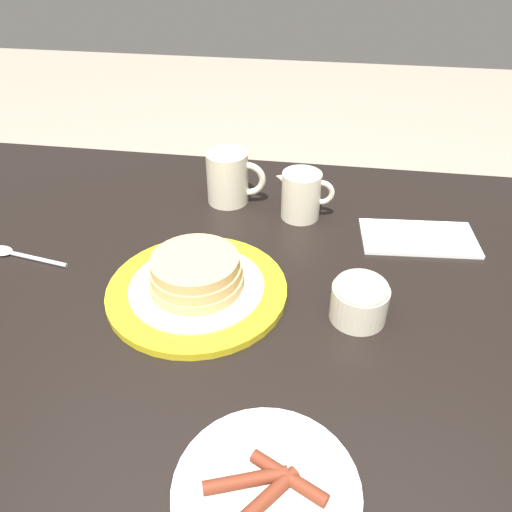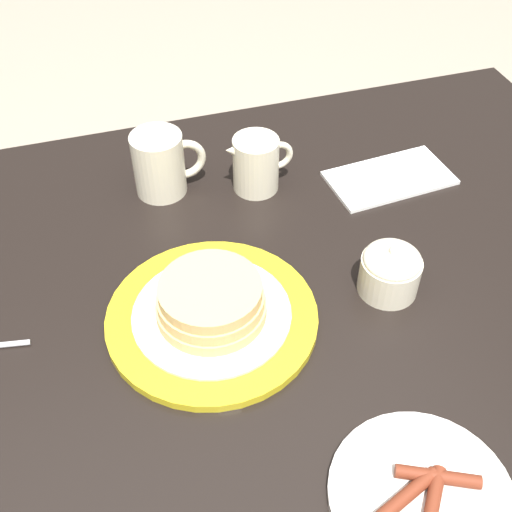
% 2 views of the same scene
% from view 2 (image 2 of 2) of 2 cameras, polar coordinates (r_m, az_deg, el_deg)
% --- Properties ---
extents(dining_table, '(1.32, 0.93, 0.72)m').
position_cam_2_polar(dining_table, '(0.89, -1.88, -10.41)').
color(dining_table, black).
rests_on(dining_table, ground_plane).
extents(pancake_plate, '(0.26, 0.26, 0.06)m').
position_cam_2_polar(pancake_plate, '(0.79, -3.98, -4.75)').
color(pancake_plate, gold).
rests_on(pancake_plate, dining_table).
extents(side_plate_bacon, '(0.19, 0.19, 0.02)m').
position_cam_2_polar(side_plate_bacon, '(0.69, 14.54, -19.96)').
color(side_plate_bacon, silver).
rests_on(side_plate_bacon, dining_table).
extents(coffee_mug, '(0.11, 0.08, 0.10)m').
position_cam_2_polar(coffee_mug, '(0.97, -8.45, 8.18)').
color(coffee_mug, beige).
rests_on(coffee_mug, dining_table).
extents(creamer_pitcher, '(0.11, 0.07, 0.09)m').
position_cam_2_polar(creamer_pitcher, '(0.97, -0.04, 8.27)').
color(creamer_pitcher, beige).
rests_on(creamer_pitcher, dining_table).
extents(sugar_bowl, '(0.08, 0.08, 0.08)m').
position_cam_2_polar(sugar_bowl, '(0.83, 11.86, -1.23)').
color(sugar_bowl, beige).
rests_on(sugar_bowl, dining_table).
extents(napkin, '(0.20, 0.12, 0.01)m').
position_cam_2_polar(napkin, '(1.03, 11.79, 6.82)').
color(napkin, white).
rests_on(napkin, dining_table).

